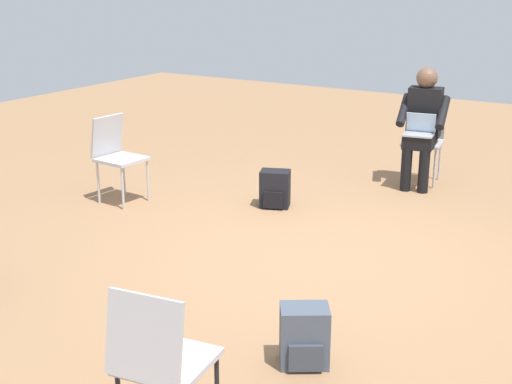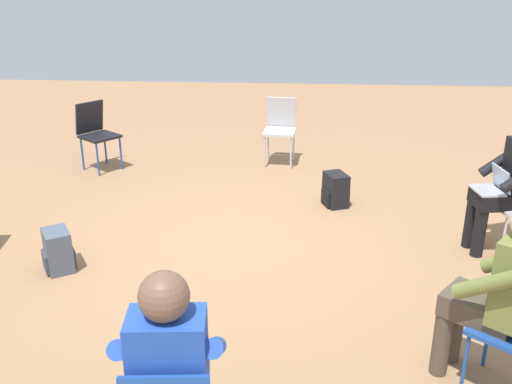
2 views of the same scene
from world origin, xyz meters
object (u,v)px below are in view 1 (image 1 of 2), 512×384
object	(u,v)px
person_with_laptop	(423,121)
backpack_near_laptop_user	(304,339)
chair_west	(116,152)
backpack_by_empty_chair	(275,191)
chair_south	(159,357)
chair_north	(424,136)

from	to	relation	value
person_with_laptop	backpack_near_laptop_user	bearing A→B (deg)	90.58
chair_west	backpack_near_laptop_user	distance (m)	3.51
chair_west	backpack_by_empty_chair	world-z (taller)	chair_west
person_with_laptop	backpack_by_empty_chair	size ratio (longest dim) A/B	3.44
chair_west	chair_south	world-z (taller)	same
person_with_laptop	backpack_by_empty_chair	distance (m)	1.80
chair_north	backpack_near_laptop_user	distance (m)	4.09
person_with_laptop	backpack_by_empty_chair	xyz separation A→B (m)	(-0.94, -1.44, -0.53)
person_with_laptop	chair_west	bearing A→B (deg)	32.48
chair_north	backpack_by_empty_chair	world-z (taller)	chair_north
chair_north	chair_west	xyz separation A→B (m)	(-2.34, -2.25, 0.00)
chair_south	backpack_by_empty_chair	distance (m)	3.74
chair_south	person_with_laptop	distance (m)	4.92
chair_west	backpack_near_laptop_user	size ratio (longest dim) A/B	2.36
backpack_near_laptop_user	backpack_by_empty_chair	distance (m)	2.89
chair_north	chair_south	world-z (taller)	same
chair_south	person_with_laptop	world-z (taller)	person_with_laptop
chair_north	backpack_near_laptop_user	xyz separation A→B (m)	(0.67, -4.02, -0.34)
chair_west	chair_south	size ratio (longest dim) A/B	1.00
backpack_near_laptop_user	backpack_by_empty_chair	xyz separation A→B (m)	(-1.59, 2.42, 0.00)
chair_south	person_with_laptop	size ratio (longest dim) A/B	0.69
backpack_near_laptop_user	person_with_laptop	bearing A→B (deg)	99.52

